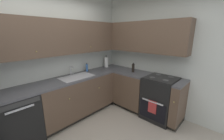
{
  "coord_description": "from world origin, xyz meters",
  "views": [
    {
      "loc": [
        -1.09,
        -1.31,
        1.79
      ],
      "look_at": [
        0.97,
        0.61,
        1.05
      ],
      "focal_mm": 22.09,
      "sensor_mm": 36.0,
      "label": 1
    }
  ],
  "objects": [
    {
      "name": "lower_cabinets_back",
      "position": [
        0.44,
        1.16,
        0.44
      ],
      "size": [
        1.66,
        0.62,
        0.87
      ],
      "color": "brown",
      "rests_on": "ground_plane"
    },
    {
      "name": "soap_bottle",
      "position": [
        0.87,
        1.34,
        1.0
      ],
      "size": [
        0.05,
        0.05,
        0.21
      ],
      "color": "#3F72BF",
      "rests_on": "countertop_back"
    },
    {
      "name": "upper_cabinets_back",
      "position": [
        0.28,
        1.3,
        1.72
      ],
      "size": [
        2.55,
        0.34,
        0.67
      ],
      "color": "brown"
    },
    {
      "name": "paper_towel_roll",
      "position": [
        1.51,
        1.32,
        1.04
      ],
      "size": [
        0.11,
        0.11,
        0.33
      ],
      "color": "white",
      "rests_on": "countertop_back"
    },
    {
      "name": "oil_bottle",
      "position": [
        1.57,
        0.48,
        1.01
      ],
      "size": [
        0.06,
        0.06,
        0.22
      ],
      "color": "black",
      "rests_on": "countertop_right"
    },
    {
      "name": "wall_right",
      "position": [
        1.9,
        0.0,
        1.32
      ],
      "size": [
        0.05,
        3.02,
        2.63
      ],
      "primitive_type": "cube",
      "color": "silver",
      "rests_on": "ground_plane"
    },
    {
      "name": "countertop_back",
      "position": [
        0.44,
        1.16,
        0.89
      ],
      "size": [
        2.87,
        0.6,
        0.03
      ],
      "primitive_type": "cube",
      "color": "#4C4C51",
      "rests_on": "lower_cabinets_back"
    },
    {
      "name": "faucet",
      "position": [
        0.45,
        1.34,
        1.02
      ],
      "size": [
        0.07,
        0.16,
        0.19
      ],
      "color": "silver",
      "rests_on": "countertop_back"
    },
    {
      "name": "lower_cabinets_right",
      "position": [
        1.58,
        0.3,
        0.44
      ],
      "size": [
        0.62,
        1.54,
        0.87
      ],
      "color": "brown",
      "rests_on": "ground_plane"
    },
    {
      "name": "oven_range",
      "position": [
        1.59,
        -0.22,
        0.46
      ],
      "size": [
        0.68,
        0.62,
        1.06
      ],
      "color": "black",
      "rests_on": "ground_plane"
    },
    {
      "name": "dishwasher",
      "position": [
        -0.69,
        1.16,
        0.44
      ],
      "size": [
        0.6,
        0.63,
        0.87
      ],
      "color": "black",
      "rests_on": "ground_plane"
    },
    {
      "name": "upper_cabinets_right",
      "position": [
        1.71,
        0.41,
        1.72
      ],
      "size": [
        0.32,
        2.09,
        0.67
      ],
      "color": "brown"
    },
    {
      "name": "countertop_right",
      "position": [
        1.57,
        0.3,
        0.89
      ],
      "size": [
        0.6,
        1.54,
        0.03
      ],
      "color": "#4C4C51",
      "rests_on": "lower_cabinets_right"
    },
    {
      "name": "sink",
      "position": [
        0.44,
        1.13,
        0.87
      ],
      "size": [
        0.69,
        0.4,
        0.1
      ],
      "color": "#B7B7BC",
      "rests_on": "countertop_back"
    },
    {
      "name": "wall_back",
      "position": [
        0.0,
        1.48,
        1.32
      ],
      "size": [
        3.85,
        0.05,
        2.63
      ],
      "primitive_type": "cube",
      "color": "silver",
      "rests_on": "ground_plane"
    }
  ]
}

